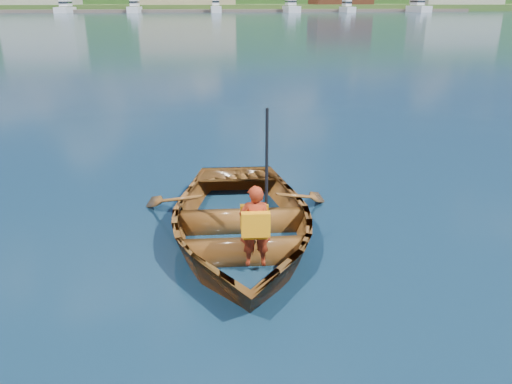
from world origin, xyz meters
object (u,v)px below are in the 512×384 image
Objects in this scene: child_paddler at (255,225)px; marina_yachts at (184,8)px; rowboat at (240,221)px; dock at (210,11)px.

marina_yachts is at bearing 91.77° from child_paddler.
marina_yachts reaches higher than rowboat.
dock is at bearing 88.89° from child_paddler.
child_paddler is 144.55m from marina_yachts.
child_paddler is 0.01× the size of dock.
child_paddler is (0.12, -0.90, 0.35)m from rowboat.
child_paddler reaches higher than rowboat.
rowboat is at bearing -88.27° from marina_yachts.
dock is 1.13× the size of marina_yachts.
rowboat is at bearing -91.16° from dock.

